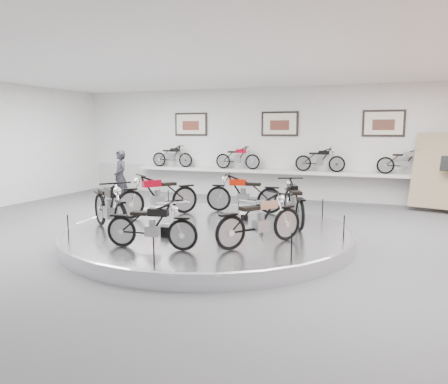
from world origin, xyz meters
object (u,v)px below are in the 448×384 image
at_px(shelf, 277,172).
at_px(bike_c, 158,195).
at_px(display_platform, 208,234).
at_px(bike_b, 244,193).
at_px(bike_e, 151,225).
at_px(visitor, 121,177).
at_px(bike_d, 110,206).
at_px(bike_f, 260,220).
at_px(bike_a, 294,202).

distance_m(shelf, bike_c, 5.83).
xyz_separation_m(display_platform, shelf, (0.00, 6.40, 0.85)).
height_order(display_platform, bike_b, bike_b).
distance_m(bike_e, visitor, 7.19).
distance_m(bike_b, bike_d, 3.74).
bearing_deg(bike_d, bike_f, 39.62).
bearing_deg(bike_e, bike_c, 109.52).
bearing_deg(bike_a, display_platform, 100.06).
relative_size(bike_b, bike_f, 1.04).
relative_size(bike_c, bike_e, 1.23).
relative_size(display_platform, shelf, 0.58).
height_order(bike_a, visitor, visitor).
distance_m(bike_d, bike_e, 1.76).
distance_m(bike_a, bike_f, 2.14).
xyz_separation_m(bike_c, bike_e, (1.41, -2.79, -0.10)).
xyz_separation_m(bike_b, bike_f, (1.33, -3.09, -0.02)).
bearing_deg(bike_c, bike_d, 34.78).
bearing_deg(bike_c, display_platform, 102.57).
distance_m(bike_b, bike_e, 4.07).
height_order(bike_a, bike_e, bike_a).
relative_size(shelf, bike_a, 6.18).
xyz_separation_m(bike_b, bike_d, (-1.99, -3.16, 0.05)).
bearing_deg(bike_d, visitor, 159.98).
relative_size(bike_b, bike_d, 0.91).
xyz_separation_m(display_platform, bike_e, (-0.30, -1.96, 0.59)).
bearing_deg(bike_f, bike_c, 96.46).
xyz_separation_m(bike_b, bike_c, (-1.87, -1.25, 0.03)).
height_order(bike_c, bike_e, bike_c).
height_order(bike_b, bike_d, bike_d).
height_order(shelf, bike_d, bike_d).
bearing_deg(bike_a, visitor, 45.05).
relative_size(display_platform, bike_f, 3.79).
bearing_deg(bike_a, shelf, -5.48).
bearing_deg(shelf, bike_c, -107.04).
xyz_separation_m(display_platform, bike_a, (1.70, 1.12, 0.67)).
height_order(bike_a, bike_b, bike_a).
height_order(bike_f, visitor, visitor).
distance_m(bike_d, visitor, 5.60).
distance_m(display_platform, bike_a, 2.14).
distance_m(bike_b, bike_c, 2.25).
bearing_deg(shelf, bike_a, -72.20).
xyz_separation_m(shelf, bike_a, (1.70, -5.28, -0.18)).
xyz_separation_m(bike_a, bike_d, (-3.52, -2.20, 0.04)).
bearing_deg(bike_d, bike_e, 8.37).
xyz_separation_m(bike_c, visitor, (-3.05, 2.86, 0.06)).
xyz_separation_m(bike_a, bike_c, (-3.41, -0.29, 0.02)).
distance_m(bike_a, bike_b, 1.81).
bearing_deg(bike_f, display_platform, 92.16).
height_order(bike_a, bike_f, bike_a).
xyz_separation_m(bike_b, visitor, (-4.92, 1.60, 0.09)).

